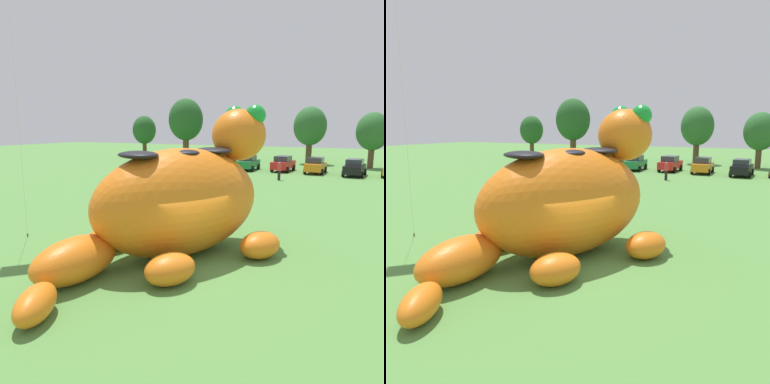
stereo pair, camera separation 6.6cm
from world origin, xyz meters
TOP-DOWN VIEW (x-y plane):
  - ground_plane at (0.00, 0.00)m, footprint 160.00×160.00m
  - giant_inflatable_creature at (-0.99, 1.22)m, footprint 7.65×11.67m
  - car_blue at (-10.90, 28.94)m, footprint 2.27×4.26m
  - car_green at (-7.23, 29.64)m, footprint 1.98×4.12m
  - car_red at (-3.40, 30.29)m, footprint 2.16×4.21m
  - car_orange at (0.12, 29.94)m, footprint 2.01×4.14m
  - car_black at (3.98, 29.33)m, footprint 2.20×4.23m
  - tree_far_left at (-27.82, 39.64)m, footprint 3.72×3.72m
  - tree_left at (-19.44, 37.90)m, footprint 5.02×5.02m
  - tree_mid_left at (-12.07, 38.43)m, footprint 3.76×3.76m
  - tree_centre_left at (-2.23, 40.21)m, footprint 4.23×4.23m
  - tree_centre at (5.32, 37.70)m, footprint 3.72×3.72m
  - spectator_near_inflatable at (-2.18, 23.12)m, footprint 0.38×0.26m
  - spectator_mid_field at (-5.63, 8.20)m, footprint 0.38×0.26m

SIDE VIEW (x-z plane):
  - ground_plane at x=0.00m, z-range 0.00..0.00m
  - spectator_near_inflatable at x=-2.18m, z-range 0.00..1.71m
  - spectator_mid_field at x=-5.63m, z-range 0.00..1.71m
  - car_blue at x=-10.90m, z-range 0.00..1.72m
  - car_green at x=-7.23m, z-range 0.00..1.72m
  - car_red at x=-3.40m, z-range 0.00..1.72m
  - car_orange at x=0.12m, z-range 0.00..1.72m
  - car_black at x=3.98m, z-range 0.00..1.72m
  - giant_inflatable_creature at x=-0.99m, z-range -0.79..5.08m
  - tree_far_left at x=-27.82m, z-range 1.02..7.61m
  - tree_centre at x=5.32m, z-range 1.02..7.61m
  - tree_mid_left at x=-12.07m, z-range 1.03..7.70m
  - tree_centre_left at x=-2.23m, z-range 1.16..8.67m
  - tree_left at x=-19.44m, z-range 1.37..10.29m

